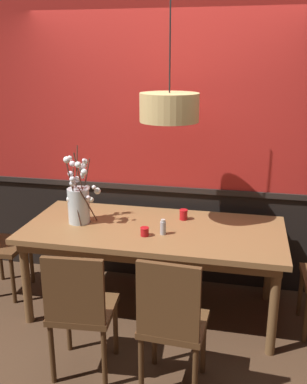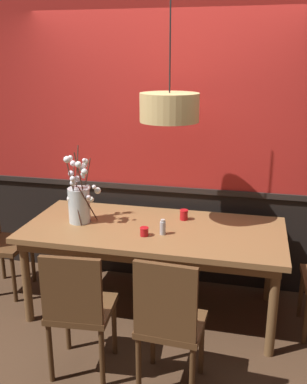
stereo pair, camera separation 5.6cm
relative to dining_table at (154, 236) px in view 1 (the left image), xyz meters
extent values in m
plane|color=#4C3321|center=(0.00, 0.00, -0.69)|extent=(24.00, 24.00, 0.00)
cube|color=black|center=(0.00, 0.64, -0.23)|extent=(4.65, 0.12, 0.91)
cube|color=black|center=(0.00, 0.63, 0.24)|extent=(4.65, 0.14, 0.05)
cube|color=#B2231E|center=(0.00, 0.64, 1.08)|extent=(4.65, 0.12, 1.73)
cube|color=olive|center=(0.00, 0.00, 0.06)|extent=(2.12, 0.97, 0.04)
cube|color=brown|center=(0.00, 0.00, 0.00)|extent=(2.01, 0.86, 0.08)
cylinder|color=brown|center=(-0.97, -0.39, -0.33)|extent=(0.07, 0.07, 0.72)
cylinder|color=brown|center=(0.97, -0.39, -0.33)|extent=(0.07, 0.07, 0.72)
cylinder|color=brown|center=(-0.97, 0.39, -0.33)|extent=(0.07, 0.07, 0.72)
cylinder|color=brown|center=(0.97, 0.39, -0.33)|extent=(0.07, 0.07, 0.72)
cube|color=brown|center=(-0.29, 0.85, -0.23)|extent=(0.41, 0.40, 0.04)
cube|color=brown|center=(-0.29, 1.03, 0.00)|extent=(0.38, 0.04, 0.43)
cylinder|color=#492F1A|center=(-0.11, 0.68, -0.47)|extent=(0.04, 0.04, 0.43)
cylinder|color=#492F1A|center=(-0.46, 0.68, -0.47)|extent=(0.04, 0.04, 0.43)
cylinder|color=#492F1A|center=(-0.12, 1.02, -0.47)|extent=(0.04, 0.04, 0.43)
cylinder|color=#492F1A|center=(-0.46, 1.02, -0.47)|extent=(0.04, 0.04, 0.43)
cube|color=brown|center=(-1.40, 0.02, -0.23)|extent=(0.40, 0.45, 0.04)
cylinder|color=#492F1A|center=(-1.25, 0.22, -0.47)|extent=(0.04, 0.04, 0.44)
cylinder|color=#492F1A|center=(-1.24, -0.16, -0.47)|extent=(0.04, 0.04, 0.44)
cylinder|color=#492F1A|center=(-1.57, 0.20, -0.47)|extent=(0.04, 0.04, 0.44)
cylinder|color=#492F1A|center=(1.23, -0.19, -0.47)|extent=(0.04, 0.04, 0.43)
cylinder|color=#492F1A|center=(1.23, 0.18, -0.47)|extent=(0.04, 0.04, 0.43)
cube|color=brown|center=(-0.31, -0.82, -0.22)|extent=(0.45, 0.44, 0.04)
cube|color=brown|center=(-0.29, -1.01, 0.03)|extent=(0.40, 0.07, 0.45)
cylinder|color=#492F1A|center=(-0.50, -0.67, -0.47)|extent=(0.04, 0.04, 0.45)
cylinder|color=#492F1A|center=(-0.15, -0.64, -0.47)|extent=(0.04, 0.04, 0.45)
cylinder|color=#492F1A|center=(-0.47, -1.01, -0.47)|extent=(0.04, 0.04, 0.45)
cylinder|color=#492F1A|center=(-0.12, -0.98, -0.47)|extent=(0.04, 0.04, 0.45)
cube|color=brown|center=(0.32, -0.85, -0.23)|extent=(0.43, 0.40, 0.04)
cube|color=brown|center=(0.31, -1.02, 0.04)|extent=(0.39, 0.06, 0.49)
cylinder|color=#492F1A|center=(0.16, -0.68, -0.47)|extent=(0.04, 0.04, 0.44)
cylinder|color=#492F1A|center=(0.50, -0.70, -0.47)|extent=(0.04, 0.04, 0.44)
cylinder|color=#492F1A|center=(0.14, -1.00, -0.47)|extent=(0.04, 0.04, 0.44)
cylinder|color=#492F1A|center=(0.48, -1.02, -0.47)|extent=(0.04, 0.04, 0.44)
cylinder|color=silver|center=(-0.64, -0.02, 0.23)|extent=(0.18, 0.18, 0.30)
cylinder|color=silver|center=(-0.64, -0.02, 0.12)|extent=(0.16, 0.16, 0.07)
cylinder|color=#472D23|center=(-0.59, -0.04, 0.39)|extent=(0.10, 0.08, 0.61)
sphere|color=white|center=(-0.58, -0.04, 0.55)|extent=(0.05, 0.05, 0.05)
sphere|color=white|center=(-0.58, -0.04, 0.51)|extent=(0.04, 0.04, 0.04)
sphere|color=white|center=(-0.55, -0.07, 0.54)|extent=(0.05, 0.05, 0.05)
sphere|color=white|center=(-0.54, -0.09, 0.64)|extent=(0.03, 0.03, 0.03)
sphere|color=white|center=(-0.60, -0.07, 0.60)|extent=(0.05, 0.05, 0.05)
cylinder|color=#472D23|center=(-0.67, -0.05, 0.32)|extent=(0.02, 0.08, 0.47)
sphere|color=white|center=(-0.64, -0.03, 0.33)|extent=(0.05, 0.05, 0.05)
sphere|color=white|center=(-0.66, -0.05, 0.35)|extent=(0.04, 0.04, 0.04)
sphere|color=white|center=(-0.70, -0.06, 0.30)|extent=(0.05, 0.05, 0.05)
sphere|color=white|center=(-0.67, -0.03, 0.44)|extent=(0.04, 0.04, 0.04)
sphere|color=white|center=(-0.67, -0.06, 0.34)|extent=(0.03, 0.03, 0.03)
sphere|color=white|center=(-0.68, -0.05, 0.51)|extent=(0.05, 0.05, 0.05)
cylinder|color=#472D23|center=(-0.55, -0.04, 0.26)|extent=(0.09, 0.19, 0.35)
sphere|color=white|center=(-0.51, -0.06, 0.30)|extent=(0.04, 0.04, 0.04)
sphere|color=white|center=(-0.53, -0.07, 0.32)|extent=(0.04, 0.04, 0.04)
sphere|color=white|center=(-0.47, -0.08, 0.42)|extent=(0.03, 0.03, 0.03)
sphere|color=white|center=(-0.46, -0.04, 0.38)|extent=(0.05, 0.05, 0.05)
sphere|color=white|center=(-0.57, -0.02, 0.27)|extent=(0.04, 0.04, 0.04)
sphere|color=white|center=(-0.54, -0.05, 0.31)|extent=(0.04, 0.04, 0.04)
cylinder|color=#472D23|center=(-0.67, 0.02, 0.40)|extent=(0.02, 0.12, 0.64)
sphere|color=white|center=(-0.65, -0.01, 0.46)|extent=(0.05, 0.05, 0.05)
sphere|color=white|center=(-0.72, 0.05, 0.62)|extent=(0.04, 0.04, 0.04)
sphere|color=white|center=(-0.70, 0.01, 0.41)|extent=(0.04, 0.04, 0.04)
sphere|color=white|center=(-0.70, 0.03, 0.57)|extent=(0.05, 0.05, 0.05)
cylinder|color=#472D23|center=(-0.65, -0.10, 0.38)|extent=(0.13, 0.03, 0.58)
sphere|color=white|center=(-0.65, -0.09, 0.44)|extent=(0.05, 0.05, 0.05)
sphere|color=white|center=(-0.64, -0.11, 0.48)|extent=(0.04, 0.04, 0.04)
sphere|color=white|center=(-0.65, -0.17, 0.66)|extent=(0.05, 0.05, 0.05)
cylinder|color=#472D23|center=(-0.62, 0.07, 0.35)|extent=(0.12, 0.06, 0.53)
sphere|color=white|center=(-0.61, 0.10, 0.58)|extent=(0.05, 0.05, 0.05)
sphere|color=white|center=(-0.63, 0.08, 0.45)|extent=(0.03, 0.03, 0.03)
sphere|color=white|center=(-0.62, 0.10, 0.55)|extent=(0.05, 0.05, 0.05)
sphere|color=white|center=(-0.60, 0.09, 0.36)|extent=(0.05, 0.05, 0.05)
sphere|color=white|center=(-0.63, 0.09, 0.33)|extent=(0.04, 0.04, 0.04)
cylinder|color=red|center=(0.21, 0.23, 0.13)|extent=(0.07, 0.07, 0.09)
torus|color=red|center=(0.21, 0.23, 0.17)|extent=(0.07, 0.07, 0.01)
cylinder|color=silver|center=(0.21, 0.23, 0.11)|extent=(0.05, 0.05, 0.05)
cylinder|color=red|center=(-0.03, -0.19, 0.12)|extent=(0.07, 0.07, 0.07)
torus|color=red|center=(-0.03, -0.19, 0.15)|extent=(0.07, 0.07, 0.01)
cylinder|color=silver|center=(-0.03, -0.19, 0.10)|extent=(0.05, 0.05, 0.04)
cylinder|color=#ADADB2|center=(0.10, -0.13, 0.13)|extent=(0.05, 0.05, 0.11)
cylinder|color=beige|center=(0.10, -0.13, 0.20)|extent=(0.03, 0.03, 0.02)
cylinder|color=tan|center=(0.11, 0.06, 1.05)|extent=(0.46, 0.46, 0.22)
sphere|color=#F9EAB7|center=(0.11, 0.06, 1.02)|extent=(0.14, 0.14, 0.14)
cylinder|color=black|center=(0.11, 0.06, 1.55)|extent=(0.01, 0.01, 0.79)
camera|label=1|loc=(0.71, -3.26, 1.43)|focal=40.83mm
camera|label=2|loc=(0.76, -3.24, 1.43)|focal=40.83mm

